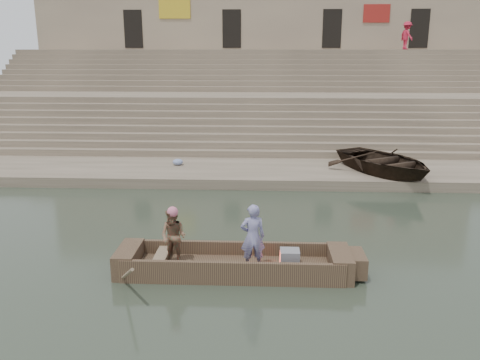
# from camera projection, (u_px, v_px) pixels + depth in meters

# --- Properties ---
(ground) EXTENTS (120.00, 120.00, 0.00)m
(ground) POSITION_uv_depth(u_px,v_px,m) (251.00, 253.00, 13.13)
(ground) COLOR #263024
(ground) RESTS_ON ground
(lower_landing) EXTENTS (32.00, 4.00, 0.40)m
(lower_landing) POSITION_uv_depth(u_px,v_px,m) (256.00, 173.00, 20.80)
(lower_landing) COLOR gray
(lower_landing) RESTS_ON ground
(mid_landing) EXTENTS (32.00, 3.00, 2.80)m
(mid_landing) POSITION_uv_depth(u_px,v_px,m) (258.00, 120.00, 27.73)
(mid_landing) COLOR gray
(mid_landing) RESTS_ON ground
(upper_landing) EXTENTS (32.00, 3.00, 5.20)m
(upper_landing) POSITION_uv_depth(u_px,v_px,m) (259.00, 88.00, 34.18)
(upper_landing) COLOR gray
(upper_landing) RESTS_ON ground
(ghat_steps) EXTENTS (32.00, 11.00, 5.20)m
(ghat_steps) POSITION_uv_depth(u_px,v_px,m) (259.00, 109.00, 29.26)
(ghat_steps) COLOR gray
(ghat_steps) RESTS_ON ground
(building_wall) EXTENTS (32.00, 5.07, 11.20)m
(building_wall) POSITION_uv_depth(u_px,v_px,m) (260.00, 44.00, 37.26)
(building_wall) COLOR tan
(building_wall) RESTS_ON ground
(main_rowboat) EXTENTS (5.00, 1.30, 0.22)m
(main_rowboat) POSITION_uv_depth(u_px,v_px,m) (233.00, 269.00, 11.93)
(main_rowboat) COLOR brown
(main_rowboat) RESTS_ON ground
(rowboat_trim) EXTENTS (6.04, 2.63, 2.04)m
(rowboat_trim) POSITION_uv_depth(u_px,v_px,m) (242.00, 261.00, 11.87)
(rowboat_trim) COLOR brown
(rowboat_trim) RESTS_ON ground
(standing_man) EXTENTS (0.63, 0.46, 1.59)m
(standing_man) POSITION_uv_depth(u_px,v_px,m) (253.00, 237.00, 11.49)
(standing_man) COLOR navy
(standing_man) RESTS_ON main_rowboat
(rowing_man) EXTENTS (0.80, 0.70, 1.37)m
(rowing_man) POSITION_uv_depth(u_px,v_px,m) (173.00, 237.00, 11.80)
(rowing_man) COLOR #246D45
(rowing_man) RESTS_ON main_rowboat
(television) EXTENTS (0.46, 0.42, 0.40)m
(television) POSITION_uv_depth(u_px,v_px,m) (289.00, 258.00, 11.79)
(television) COLOR slate
(television) RESTS_ON main_rowboat
(beached_rowboat) EXTENTS (5.18, 5.67, 0.96)m
(beached_rowboat) POSITION_uv_depth(u_px,v_px,m) (384.00, 161.00, 19.84)
(beached_rowboat) COLOR #2D2116
(beached_rowboat) RESTS_ON lower_landing
(pedestrian) EXTENTS (0.98, 1.28, 1.75)m
(pedestrian) POSITION_uv_depth(u_px,v_px,m) (407.00, 36.00, 31.98)
(pedestrian) COLOR #B91F38
(pedestrian) RESTS_ON upper_landing
(cloth_bundles) EXTENTS (10.11, 1.02, 0.26)m
(cloth_bundles) POSITION_uv_depth(u_px,v_px,m) (291.00, 165.00, 20.78)
(cloth_bundles) COLOR #3F5999
(cloth_bundles) RESTS_ON lower_landing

